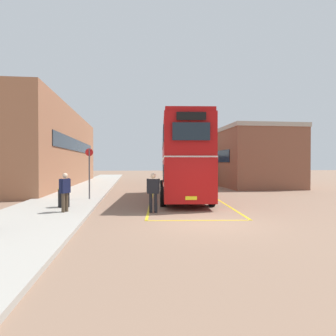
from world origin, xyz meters
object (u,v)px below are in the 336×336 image
(pedestrian_boarding, at_px, (153,190))
(bus_stop_sign, at_px, (89,169))
(litter_bin, at_px, (64,198))
(single_deck_bus, at_px, (183,168))
(pedestrian_waiting_near, at_px, (65,190))
(double_decker_bus, at_px, (183,158))

(pedestrian_boarding, height_order, bus_stop_sign, bus_stop_sign)
(litter_bin, xyz_separation_m, bus_stop_sign, (0.73, 3.20, 1.30))
(single_deck_bus, height_order, litter_bin, single_deck_bus)
(pedestrian_waiting_near, bearing_deg, single_deck_bus, 67.92)
(pedestrian_waiting_near, distance_m, litter_bin, 1.60)
(single_deck_bus, distance_m, bus_stop_sign, 18.82)
(double_decker_bus, distance_m, pedestrian_waiting_near, 7.87)
(double_decker_bus, distance_m, pedestrian_boarding, 5.49)
(pedestrian_waiting_near, relative_size, bus_stop_sign, 0.56)
(pedestrian_boarding, height_order, litter_bin, pedestrian_boarding)
(pedestrian_boarding, xyz_separation_m, litter_bin, (-4.09, 1.27, -0.44))
(double_decker_bus, height_order, litter_bin, double_decker_bus)
(pedestrian_boarding, bearing_deg, double_decker_bus, 66.03)
(pedestrian_boarding, distance_m, litter_bin, 4.30)
(double_decker_bus, height_order, pedestrian_waiting_near, double_decker_bus)
(double_decker_bus, distance_m, litter_bin, 7.44)
(pedestrian_waiting_near, bearing_deg, double_decker_bus, 40.64)
(pedestrian_boarding, relative_size, litter_bin, 2.03)
(double_decker_bus, bearing_deg, pedestrian_waiting_near, -139.36)
(pedestrian_boarding, bearing_deg, litter_bin, 162.79)
(double_decker_bus, distance_m, bus_stop_sign, 5.56)
(pedestrian_boarding, height_order, pedestrian_waiting_near, pedestrian_waiting_near)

